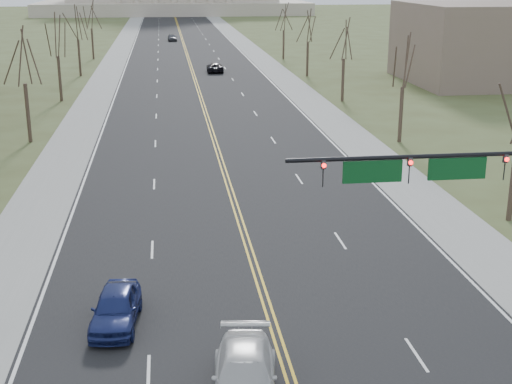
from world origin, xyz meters
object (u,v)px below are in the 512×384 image
object	(u,v)px
car_sb_inner_second	(245,377)
car_sb_outer_second	(116,308)
car_far_nb	(215,67)
car_far_sb	(172,37)
signal_mast	(455,180)

from	to	relation	value
car_sb_inner_second	car_sb_outer_second	size ratio (longest dim) A/B	1.20
car_far_nb	car_far_sb	bearing A→B (deg)	-83.07
car_far_nb	car_far_sb	size ratio (longest dim) A/B	1.14
car_sb_outer_second	car_far_sb	bearing A→B (deg)	93.06
car_sb_outer_second	car_far_nb	bearing A→B (deg)	87.83
signal_mast	car_sb_inner_second	bearing A→B (deg)	-149.45
car_sb_outer_second	car_far_nb	distance (m)	76.46
car_far_nb	car_sb_inner_second	bearing A→B (deg)	87.29
car_far_nb	car_sb_outer_second	bearing A→B (deg)	83.57
signal_mast	car_far_nb	xyz separation A→B (m)	(-4.26, 76.23, -5.08)
signal_mast	car_far_sb	bearing A→B (deg)	94.38
car_far_sb	car_sb_outer_second	bearing A→B (deg)	-95.44
car_sb_outer_second	car_sb_inner_second	bearing A→B (deg)	-46.47
signal_mast	car_sb_outer_second	xyz separation A→B (m)	(-13.79, 0.37, -4.99)
car_sb_inner_second	car_far_nb	world-z (taller)	car_sb_inner_second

